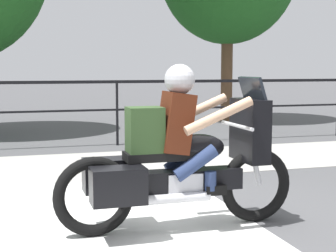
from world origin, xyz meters
TOP-DOWN VIEW (x-y plane):
  - ground_plane at (0.00, 0.00)m, footprint 120.00×120.00m
  - sidewalk_band at (0.00, 3.40)m, footprint 44.00×2.40m
  - crosswalk_band at (-1.53, -0.20)m, footprint 3.69×6.00m
  - fence_railing at (0.00, 5.42)m, footprint 36.00×0.05m
  - motorcycle at (-0.48, -0.06)m, footprint 2.38×0.76m

SIDE VIEW (x-z plane):
  - ground_plane at x=0.00m, z-range 0.00..0.00m
  - crosswalk_band at x=-1.53m, z-range 0.00..0.01m
  - sidewalk_band at x=0.00m, z-range 0.00..0.01m
  - motorcycle at x=-0.48m, z-range -0.09..1.49m
  - fence_railing at x=0.00m, z-range 0.37..1.67m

